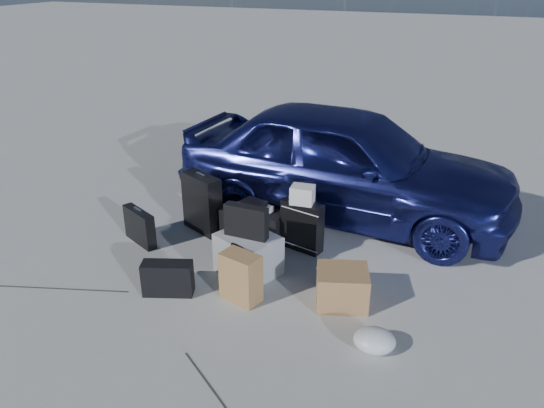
% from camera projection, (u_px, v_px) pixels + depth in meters
% --- Properties ---
extents(ground, '(60.00, 60.00, 0.00)m').
position_uv_depth(ground, '(205.00, 295.00, 4.72)').
color(ground, '#A1A19C').
rests_on(ground, ground).
extents(car, '(3.86, 1.73, 1.29)m').
position_uv_depth(car, '(345.00, 162.00, 5.99)').
color(car, navy).
rests_on(car, ground).
extents(pelican_case, '(0.66, 0.61, 0.39)m').
position_uv_depth(pelican_case, '(248.00, 254.00, 4.99)').
color(pelican_case, '#A1A4A6').
rests_on(pelican_case, ground).
extents(laptop_bag, '(0.41, 0.11, 0.31)m').
position_uv_depth(laptop_bag, '(246.00, 221.00, 4.84)').
color(laptop_bag, black).
rests_on(laptop_bag, pelican_case).
extents(briefcase, '(0.47, 0.30, 0.37)m').
position_uv_depth(briefcase, '(140.00, 227.00, 5.53)').
color(briefcase, black).
rests_on(briefcase, ground).
extents(suitcase_left, '(0.53, 0.37, 0.65)m').
position_uv_depth(suitcase_left, '(202.00, 203.00, 5.74)').
color(suitcase_left, black).
rests_on(suitcase_left, ground).
extents(suitcase_right, '(0.46, 0.25, 0.52)m').
position_uv_depth(suitcase_right, '(302.00, 226.00, 5.38)').
color(suitcase_right, black).
rests_on(suitcase_right, ground).
extents(white_carton, '(0.24, 0.20, 0.18)m').
position_uv_depth(white_carton, '(302.00, 195.00, 5.23)').
color(white_carton, beige).
rests_on(white_carton, suitcase_right).
extents(duffel_bag, '(0.66, 0.29, 0.33)m').
position_uv_depth(duffel_bag, '(253.00, 224.00, 5.63)').
color(duffel_bag, black).
rests_on(duffel_bag, ground).
extents(flat_box_white, '(0.42, 0.37, 0.06)m').
position_uv_depth(flat_box_white, '(253.00, 208.00, 5.54)').
color(flat_box_white, beige).
rests_on(flat_box_white, duffel_bag).
extents(flat_box_black, '(0.29, 0.23, 0.05)m').
position_uv_depth(flat_box_black, '(254.00, 204.00, 5.50)').
color(flat_box_black, black).
rests_on(flat_box_black, flat_box_white).
extents(kraft_bag, '(0.37, 0.28, 0.45)m').
position_uv_depth(kraft_bag, '(241.00, 277.00, 4.57)').
color(kraft_bag, olive).
rests_on(kraft_bag, ground).
extents(cardboard_box, '(0.53, 0.50, 0.32)m').
position_uv_depth(cardboard_box, '(342.00, 287.00, 4.54)').
color(cardboard_box, '#976D42').
rests_on(cardboard_box, ground).
extents(plastic_bag, '(0.37, 0.33, 0.18)m').
position_uv_depth(plastic_bag, '(374.00, 341.00, 4.01)').
color(plastic_bag, silver).
rests_on(plastic_bag, ground).
extents(messenger_bag, '(0.47, 0.31, 0.31)m').
position_uv_depth(messenger_bag, '(168.00, 278.00, 4.68)').
color(messenger_bag, black).
rests_on(messenger_bag, ground).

